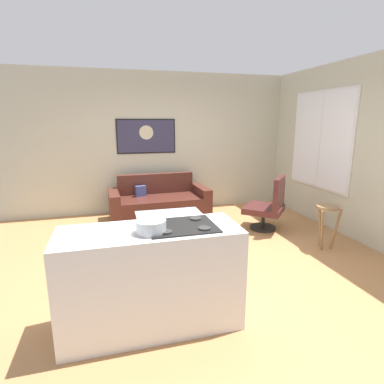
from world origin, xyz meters
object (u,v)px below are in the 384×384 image
object	(u,v)px
mixing_bowl	(151,227)
bar_stool	(327,216)
couch	(159,204)
coffee_table	(169,216)
wall_painting	(146,136)
armchair	(269,205)

from	to	relation	value
mixing_bowl	bar_stool	bearing A→B (deg)	23.13
couch	coffee_table	xyz separation A→B (m)	(-0.03, -1.19, 0.12)
coffee_table	wall_painting	bearing A→B (deg)	93.32
armchair	mixing_bowl	distance (m)	3.17
coffee_table	mixing_bowl	distance (m)	2.21
mixing_bowl	wall_painting	bearing A→B (deg)	83.28
armchair	bar_stool	distance (m)	1.04
couch	bar_stool	xyz separation A→B (m)	(2.13, -2.09, 0.23)
couch	wall_painting	world-z (taller)	wall_painting
couch	armchair	size ratio (longest dim) A/B	2.00
wall_painting	coffee_table	bearing A→B (deg)	-86.68
bar_stool	mixing_bowl	world-z (taller)	mixing_bowl
couch	mixing_bowl	world-z (taller)	mixing_bowl
mixing_bowl	couch	bearing A→B (deg)	79.87
coffee_table	armchair	bearing A→B (deg)	1.54
couch	mixing_bowl	xyz separation A→B (m)	(-0.58, -3.25, 0.70)
armchair	mixing_bowl	size ratio (longest dim) A/B	3.65
armchair	bar_stool	world-z (taller)	armchair
coffee_table	bar_stool	bearing A→B (deg)	-22.66
couch	wall_painting	bearing A→B (deg)	103.06
bar_stool	mixing_bowl	size ratio (longest dim) A/B	2.53
couch	armchair	bearing A→B (deg)	-33.56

